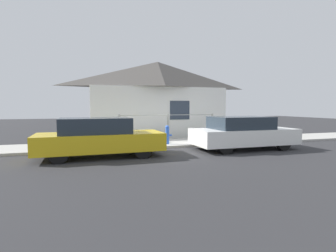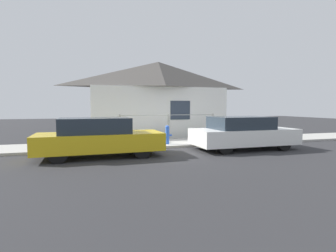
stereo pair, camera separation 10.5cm
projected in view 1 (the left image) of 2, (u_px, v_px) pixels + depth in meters
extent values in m
plane|color=#2D2D30|center=(183.00, 148.00, 10.94)|extent=(60.00, 60.00, 0.00)
cube|color=#B2AFA8|center=(175.00, 143.00, 12.03)|extent=(24.00, 2.30, 0.10)
cube|color=white|center=(163.00, 113.00, 13.81)|extent=(7.37, 0.12, 2.77)
cube|color=#2D3847|center=(180.00, 110.00, 14.00)|extent=(1.10, 0.04, 1.00)
pyramid|color=#605B56|center=(158.00, 75.00, 14.64)|extent=(7.77, 2.20, 1.44)
cylinder|color=#999993|center=(119.00, 128.00, 12.23)|extent=(0.10, 0.10, 1.25)
cylinder|color=#999993|center=(168.00, 127.00, 12.93)|extent=(0.10, 0.10, 1.25)
cylinder|color=#999993|center=(212.00, 126.00, 13.64)|extent=(0.10, 0.10, 1.25)
cylinder|color=#999993|center=(168.00, 115.00, 12.89)|extent=(4.80, 0.03, 0.03)
cube|color=gold|center=(101.00, 142.00, 8.90)|extent=(4.22, 1.72, 0.59)
cube|color=#232D38|center=(95.00, 126.00, 8.80)|extent=(2.33, 1.48, 0.52)
cylinder|color=black|center=(135.00, 144.00, 9.98)|extent=(0.62, 0.21, 0.61)
cylinder|color=black|center=(143.00, 149.00, 8.67)|extent=(0.62, 0.21, 0.61)
cylinder|color=black|center=(61.00, 147.00, 9.16)|extent=(0.62, 0.21, 0.61)
cylinder|color=black|center=(58.00, 154.00, 7.85)|extent=(0.62, 0.21, 0.61)
cube|color=white|center=(244.00, 136.00, 10.54)|extent=(4.14, 1.83, 0.61)
cube|color=#232D38|center=(240.00, 123.00, 10.45)|extent=(2.28, 1.60, 0.49)
cylinder|color=black|center=(258.00, 138.00, 11.68)|extent=(0.59, 0.21, 0.58)
cylinder|color=black|center=(283.00, 143.00, 10.21)|extent=(0.59, 0.21, 0.58)
cylinder|color=black|center=(206.00, 141.00, 10.90)|extent=(0.59, 0.21, 0.58)
cylinder|color=black|center=(225.00, 146.00, 9.43)|extent=(0.59, 0.21, 0.58)
cylinder|color=blue|center=(167.00, 136.00, 11.26)|extent=(0.16, 0.16, 0.69)
sphere|color=blue|center=(167.00, 127.00, 11.23)|extent=(0.17, 0.17, 0.17)
cylinder|color=blue|center=(165.00, 135.00, 11.22)|extent=(0.15, 0.07, 0.07)
cylinder|color=blue|center=(170.00, 135.00, 11.29)|extent=(0.15, 0.07, 0.07)
cylinder|color=slate|center=(153.00, 140.00, 11.90)|extent=(0.29, 0.29, 0.22)
sphere|color=#235B28|center=(153.00, 134.00, 11.88)|extent=(0.41, 0.41, 0.41)
cylinder|color=slate|center=(110.00, 142.00, 11.41)|extent=(0.30, 0.30, 0.17)
sphere|color=#4C8E3D|center=(109.00, 136.00, 11.39)|extent=(0.44, 0.44, 0.44)
cylinder|color=slate|center=(196.00, 137.00, 13.30)|extent=(0.21, 0.21, 0.17)
sphere|color=#4C8E3D|center=(196.00, 132.00, 13.28)|extent=(0.42, 0.42, 0.42)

